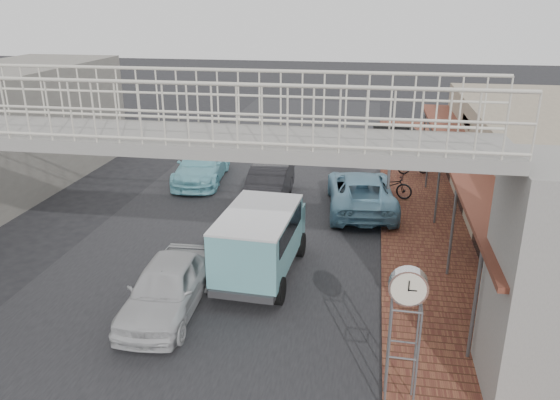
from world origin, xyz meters
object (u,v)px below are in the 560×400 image
at_px(motorcycle_near, 389,185).
at_px(street_clock, 408,293).
at_px(motorcycle_far, 415,164).
at_px(arrow_sign, 415,143).
at_px(angkot_far, 202,165).
at_px(angkot_van, 260,235).
at_px(dark_sedan, 268,186).
at_px(angkot_curb, 361,191).
at_px(white_hatchback, 167,287).

height_order(motorcycle_near, street_clock, street_clock).
relative_size(motorcycle_far, street_clock, 0.52).
height_order(motorcycle_far, arrow_sign, arrow_sign).
bearing_deg(arrow_sign, motorcycle_far, 92.84).
xyz_separation_m(angkot_far, angkot_van, (4.43, -8.49, 0.63)).
height_order(dark_sedan, motorcycle_far, dark_sedan).
xyz_separation_m(dark_sedan, angkot_van, (0.96, -6.17, 0.62)).
bearing_deg(angkot_van, arrow_sign, 53.78).
distance_m(dark_sedan, motorcycle_far, 7.51).
height_order(angkot_curb, arrow_sign, arrow_sign).
bearing_deg(motorcycle_far, angkot_curb, 138.61).
xyz_separation_m(angkot_curb, motorcycle_far, (2.31, 4.71, -0.16)).
xyz_separation_m(angkot_far, arrow_sign, (8.97, -2.98, 2.15)).
relative_size(angkot_van, street_clock, 1.47).
bearing_deg(angkot_van, street_clock, -49.12).
bearing_deg(angkot_far, angkot_van, -67.92).
xyz_separation_m(angkot_van, street_clock, (3.80, -4.93, 1.25)).
xyz_separation_m(angkot_van, motorcycle_near, (3.80, 7.40, -0.73)).
bearing_deg(motorcycle_far, arrow_sign, 159.44).
height_order(motorcycle_far, street_clock, street_clock).
height_order(angkot_far, motorcycle_far, angkot_far).
height_order(dark_sedan, street_clock, street_clock).
relative_size(angkot_curb, arrow_sign, 1.55).
relative_size(angkot_curb, motorcycle_near, 2.75).
distance_m(white_hatchback, motorcycle_far, 14.81).
relative_size(angkot_van, motorcycle_near, 2.29).
distance_m(angkot_curb, angkot_van, 6.63).
xyz_separation_m(angkot_van, arrow_sign, (4.53, 5.51, 1.52)).
distance_m(white_hatchback, angkot_curb, 9.57).
bearing_deg(angkot_van, angkot_far, 120.77).
distance_m(dark_sedan, arrow_sign, 5.93).
distance_m(white_hatchback, arrow_sign, 10.42).
height_order(white_hatchback, arrow_sign, arrow_sign).
xyz_separation_m(white_hatchback, street_clock, (5.80, -2.60, 1.87)).
bearing_deg(angkot_far, white_hatchback, -82.78).
xyz_separation_m(angkot_curb, angkot_far, (-7.14, 2.47, -0.02)).
xyz_separation_m(angkot_far, street_clock, (8.24, -13.42, 1.87)).
height_order(angkot_far, angkot_van, angkot_van).
bearing_deg(motorcycle_near, arrow_sign, -140.41).
relative_size(dark_sedan, street_clock, 1.45).
bearing_deg(white_hatchback, angkot_curb, 58.65).
bearing_deg(motorcycle_far, angkot_far, 88.03).
relative_size(white_hatchback, angkot_far, 0.85).
height_order(angkot_far, arrow_sign, arrow_sign).
height_order(white_hatchback, motorcycle_far, white_hatchback).
height_order(white_hatchback, angkot_curb, angkot_curb).
bearing_deg(arrow_sign, angkot_curb, 172.73).
height_order(motorcycle_near, motorcycle_far, motorcycle_near).
height_order(street_clock, arrow_sign, arrow_sign).
relative_size(dark_sedan, angkot_van, 0.98).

